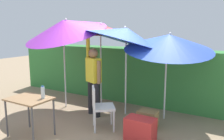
% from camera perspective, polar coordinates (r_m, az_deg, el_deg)
% --- Properties ---
extents(ground_plane, '(24.00, 24.00, 0.00)m').
position_cam_1_polar(ground_plane, '(5.44, -1.63, -11.97)').
color(ground_plane, '#9E8466').
extents(hedge_row, '(8.00, 0.70, 1.51)m').
position_cam_1_polar(hedge_row, '(6.61, 5.83, -1.19)').
color(hedge_row, '#38843D').
rests_on(hedge_row, ground_plane).
extents(umbrella_rainbow, '(1.95, 1.88, 2.43)m').
position_cam_1_polar(umbrella_rainbow, '(5.43, 3.37, 8.65)').
color(umbrella_rainbow, silver).
rests_on(umbrella_rainbow, ground_plane).
extents(umbrella_orange, '(1.43, 1.43, 2.20)m').
position_cam_1_polar(umbrella_orange, '(6.00, -2.79, 9.95)').
color(umbrella_orange, silver).
rests_on(umbrella_orange, ground_plane).
extents(umbrella_yellow, '(2.12, 2.08, 2.62)m').
position_cam_1_polar(umbrella_yellow, '(6.00, -11.58, 10.31)').
color(umbrella_yellow, silver).
rests_on(umbrella_yellow, ground_plane).
extents(umbrella_navy, '(2.00, 1.97, 2.18)m').
position_cam_1_polar(umbrella_navy, '(5.22, 13.75, 6.71)').
color(umbrella_navy, silver).
rests_on(umbrella_navy, ground_plane).
extents(person_vendor, '(0.54, 0.35, 1.88)m').
position_cam_1_polar(person_vendor, '(5.43, -4.56, -1.72)').
color(person_vendor, black).
rests_on(person_vendor, ground_plane).
extents(chair_plastic, '(0.62, 0.62, 0.89)m').
position_cam_1_polar(chair_plastic, '(4.78, -2.99, -8.63)').
color(chair_plastic, silver).
rests_on(chair_plastic, ground_plane).
extents(cooler_box, '(0.54, 0.33, 0.43)m').
position_cam_1_polar(cooler_box, '(4.46, 6.98, -14.23)').
color(cooler_box, red).
rests_on(cooler_box, ground_plane).
extents(crate_cardboard, '(0.40, 0.30, 0.36)m').
position_cam_1_polar(crate_cardboard, '(5.01, 8.80, -11.84)').
color(crate_cardboard, '#9E7A4C').
rests_on(crate_cardboard, ground_plane).
extents(folding_table, '(0.80, 0.60, 0.76)m').
position_cam_1_polar(folding_table, '(4.68, -19.65, -7.63)').
color(folding_table, '#4C4C51').
rests_on(folding_table, ground_plane).
extents(bottle_water, '(0.07, 0.07, 0.24)m').
position_cam_1_polar(bottle_water, '(4.53, -16.67, -5.32)').
color(bottle_water, silver).
rests_on(bottle_water, folding_table).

